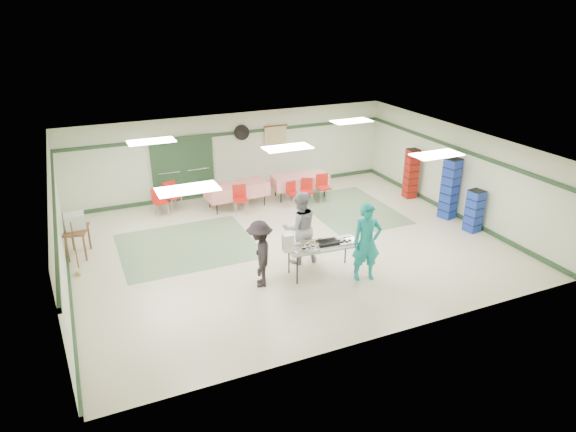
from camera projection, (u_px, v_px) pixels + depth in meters
name	position (u px, v px, depth m)	size (l,w,h in m)	color
floor	(288.00, 244.00, 13.81)	(11.00, 11.00, 0.00)	beige
ceiling	(288.00, 147.00, 12.76)	(11.00, 11.00, 0.00)	white
wall_back	(233.00, 154.00, 17.08)	(11.00, 11.00, 0.00)	beige
wall_front	(385.00, 277.00, 9.49)	(11.00, 11.00, 0.00)	beige
wall_left	(58.00, 233.00, 11.25)	(9.00, 9.00, 0.00)	beige
wall_right	(456.00, 171.00, 15.32)	(9.00, 9.00, 0.00)	beige
trim_back	(233.00, 133.00, 16.78)	(11.00, 0.06, 0.10)	#213D23
baseboard_back	(235.00, 190.00, 17.56)	(11.00, 0.06, 0.12)	#213D23
trim_left	(54.00, 204.00, 10.99)	(9.00, 0.06, 0.10)	#213D23
baseboard_left	(70.00, 284.00, 11.76)	(9.00, 0.06, 0.12)	#213D23
trim_right	(458.00, 149.00, 15.04)	(9.00, 0.06, 0.10)	#213D23
baseboard_right	(450.00, 211.00, 15.81)	(9.00, 0.06, 0.12)	#213D23
green_patch_a	(187.00, 246.00, 13.73)	(3.50, 3.00, 0.01)	slate
green_patch_b	(350.00, 209.00, 16.11)	(2.50, 3.50, 0.01)	slate
double_door_left	(169.00, 171.00, 16.33)	(0.90, 0.06, 2.10)	gray
double_door_right	(198.00, 167.00, 16.68)	(0.90, 0.06, 2.10)	gray
door_frame	(183.00, 169.00, 16.49)	(2.00, 0.03, 2.15)	#213D23
wall_fan	(242.00, 132.00, 16.87)	(0.50, 0.50, 0.10)	black
scroll_banner	(276.00, 135.00, 17.39)	(0.80, 0.02, 0.60)	#D8C687
serving_table	(323.00, 246.00, 12.09)	(1.77, 0.82, 0.76)	#B4B4AF
sheet_tray_right	(346.00, 241.00, 12.22)	(0.52, 0.40, 0.02)	silver
sheet_tray_mid	(315.00, 244.00, 12.08)	(0.54, 0.41, 0.02)	silver
sheet_tray_left	(305.00, 249.00, 11.83)	(0.58, 0.44, 0.02)	silver
baking_pan	(328.00, 242.00, 12.09)	(0.49, 0.31, 0.08)	black
foam_box_stack	(288.00, 243.00, 11.67)	(0.23, 0.21, 0.42)	white
volunteer_teal	(367.00, 242.00, 11.77)	(0.69, 0.45, 1.88)	teal
volunteer_grey	(300.00, 228.00, 12.57)	(0.90, 0.70, 1.86)	#96959B
volunteer_dark	(260.00, 254.00, 11.56)	(1.02, 0.59, 1.59)	black
dining_table_a	(300.00, 181.00, 16.94)	(1.90, 0.98, 0.77)	red
dining_table_b	(237.00, 190.00, 16.13)	(2.00, 1.01, 0.77)	red
chair_a	(307.00, 188.00, 16.47)	(0.49, 0.49, 0.81)	red
chair_b	(293.00, 191.00, 16.30)	(0.45, 0.45, 0.78)	red
chair_c	(323.00, 185.00, 16.68)	(0.44, 0.44, 0.87)	red
chair_d	(240.00, 196.00, 15.63)	(0.48, 0.48, 0.90)	red
chair_loose_a	(171.00, 193.00, 15.81)	(0.56, 0.56, 0.94)	red
chair_loose_b	(159.00, 199.00, 15.50)	(0.46, 0.46, 0.86)	red
crate_stack_blue_a	(450.00, 189.00, 15.17)	(0.41, 0.41, 1.84)	#1B2FA3
crate_stack_red	(411.00, 174.00, 16.80)	(0.36, 0.36, 1.65)	maroon
crate_stack_blue_b	(474.00, 211.00, 14.38)	(0.38, 0.38, 1.23)	#1B2FA3
printer_table	(77.00, 233.00, 12.98)	(0.69, 0.90, 0.74)	brown
office_printer	(75.00, 221.00, 12.92)	(0.49, 0.42, 0.38)	beige
broom	(75.00, 247.00, 12.08)	(0.03, 0.03, 1.36)	brown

